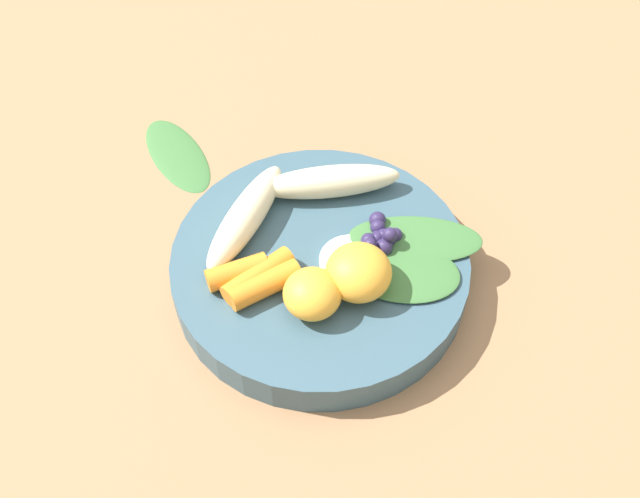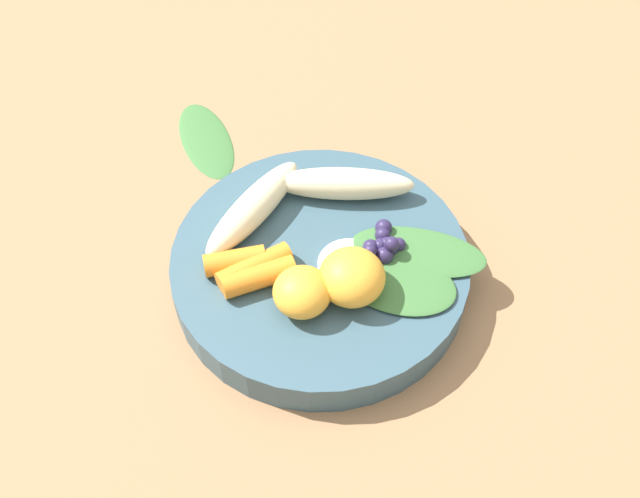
{
  "view_description": "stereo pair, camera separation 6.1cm",
  "coord_description": "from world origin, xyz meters",
  "px_view_note": "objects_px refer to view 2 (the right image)",
  "views": [
    {
      "loc": [
        -0.33,
        0.17,
        0.52
      ],
      "look_at": [
        0.0,
        0.0,
        0.04
      ],
      "focal_mm": 43.7,
      "sensor_mm": 36.0,
      "label": 1
    },
    {
      "loc": [
        -0.35,
        0.12,
        0.52
      ],
      "look_at": [
        0.0,
        0.0,
        0.04
      ],
      "focal_mm": 43.7,
      "sensor_mm": 36.0,
      "label": 2
    }
  ],
  "objects_px": {
    "bowl": "(320,269)",
    "banana_peeled_right": "(343,184)",
    "banana_peeled_left": "(253,208)",
    "kale_leaf_stray": "(206,139)",
    "orange_segment_near": "(352,277)"
  },
  "relations": [
    {
      "from": "kale_leaf_stray",
      "to": "banana_peeled_right",
      "type": "bearing_deg",
      "value": -148.31
    },
    {
      "from": "banana_peeled_left",
      "to": "banana_peeled_right",
      "type": "bearing_deg",
      "value": 143.38
    },
    {
      "from": "banana_peeled_right",
      "to": "kale_leaf_stray",
      "type": "height_order",
      "value": "banana_peeled_right"
    },
    {
      "from": "banana_peeled_left",
      "to": "kale_leaf_stray",
      "type": "xyz_separation_m",
      "value": [
        0.13,
        0.01,
        -0.04
      ]
    },
    {
      "from": "orange_segment_near",
      "to": "banana_peeled_left",
      "type": "bearing_deg",
      "value": 28.18
    },
    {
      "from": "kale_leaf_stray",
      "to": "banana_peeled_left",
      "type": "bearing_deg",
      "value": -177.32
    },
    {
      "from": "bowl",
      "to": "banana_peeled_right",
      "type": "height_order",
      "value": "banana_peeled_right"
    },
    {
      "from": "bowl",
      "to": "orange_segment_near",
      "type": "height_order",
      "value": "orange_segment_near"
    },
    {
      "from": "bowl",
      "to": "kale_leaf_stray",
      "type": "bearing_deg",
      "value": 14.89
    },
    {
      "from": "bowl",
      "to": "kale_leaf_stray",
      "type": "xyz_separation_m",
      "value": [
        0.19,
        0.05,
        -0.01
      ]
    },
    {
      "from": "bowl",
      "to": "orange_segment_near",
      "type": "bearing_deg",
      "value": -163.23
    },
    {
      "from": "bowl",
      "to": "banana_peeled_right",
      "type": "bearing_deg",
      "value": -35.24
    },
    {
      "from": "banana_peeled_right",
      "to": "orange_segment_near",
      "type": "distance_m",
      "value": 0.1
    },
    {
      "from": "banana_peeled_left",
      "to": "banana_peeled_right",
      "type": "height_order",
      "value": "same"
    },
    {
      "from": "orange_segment_near",
      "to": "banana_peeled_right",
      "type": "bearing_deg",
      "value": -16.24
    }
  ]
}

